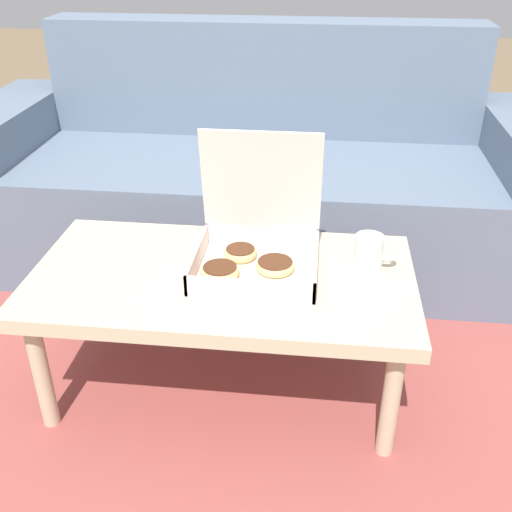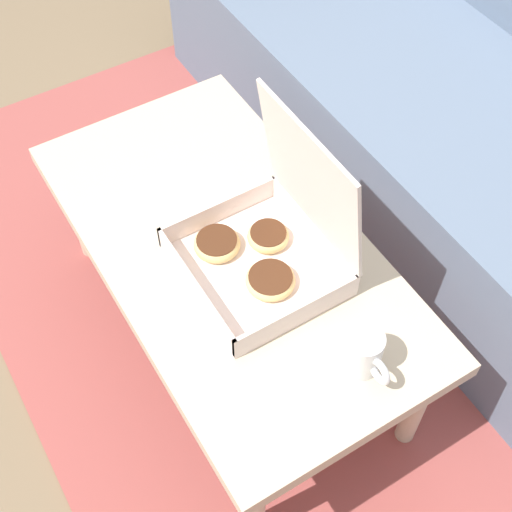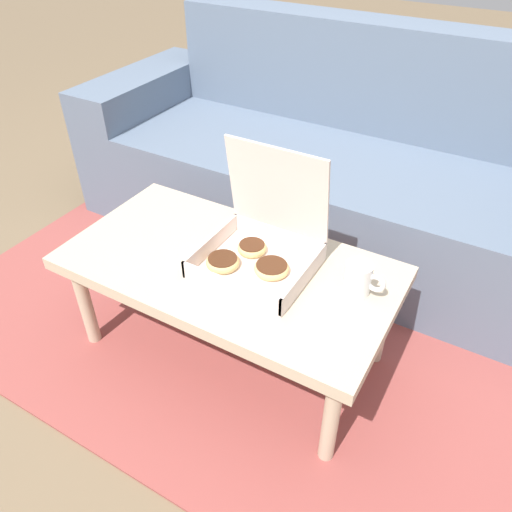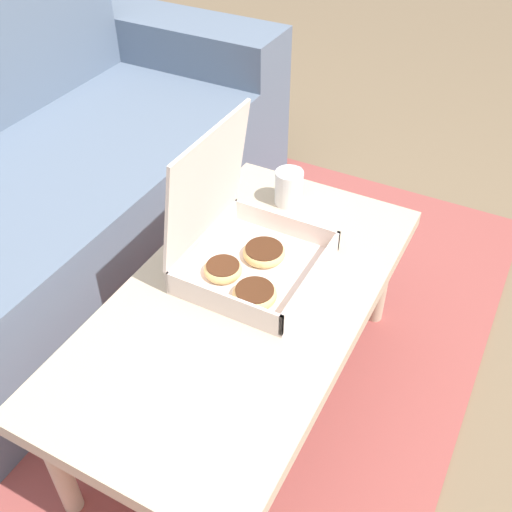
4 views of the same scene
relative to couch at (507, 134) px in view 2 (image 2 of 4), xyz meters
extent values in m
plane|color=#756047|center=(0.00, -0.79, -0.30)|extent=(12.00, 12.00, 0.00)
cube|color=#994742|center=(0.00, -0.49, -0.29)|extent=(2.28, 1.75, 0.01)
cube|color=slate|center=(0.00, -0.15, -0.09)|extent=(1.68, 0.59, 0.43)
cube|color=#C6B293|center=(0.00, -0.83, 0.07)|extent=(1.00, 0.53, 0.04)
cylinder|color=#C6B293|center=(-0.44, -1.04, -0.13)|extent=(0.04, 0.04, 0.35)
cylinder|color=#C6B293|center=(0.44, -1.04, -0.13)|extent=(0.04, 0.04, 0.35)
cylinder|color=#C6B293|center=(-0.44, -0.63, -0.13)|extent=(0.04, 0.04, 0.35)
cylinder|color=#C6B293|center=(0.44, -0.63, -0.13)|extent=(0.04, 0.04, 0.35)
cube|color=silver|center=(0.09, -0.82, 0.09)|extent=(0.32, 0.29, 0.01)
cube|color=silver|center=(0.09, -0.96, 0.12)|extent=(0.32, 0.01, 0.06)
cube|color=silver|center=(0.09, -0.68, 0.12)|extent=(0.32, 0.01, 0.06)
cube|color=silver|center=(-0.07, -0.82, 0.12)|extent=(0.01, 0.29, 0.06)
cube|color=silver|center=(0.24, -0.82, 0.12)|extent=(0.01, 0.29, 0.06)
cube|color=silver|center=(0.09, -0.70, 0.29)|extent=(0.32, 0.05, 0.29)
torus|color=#E5BC75|center=(0.04, -0.76, 0.11)|extent=(0.09, 0.09, 0.03)
cylinder|color=#472614|center=(0.04, -0.76, 0.12)|extent=(0.08, 0.08, 0.01)
torus|color=#E5BC75|center=(0.14, -0.82, 0.11)|extent=(0.10, 0.10, 0.03)
cylinder|color=#472614|center=(0.14, -0.82, 0.12)|extent=(0.09, 0.09, 0.01)
torus|color=#E5BC75|center=(0.00, -0.86, 0.11)|extent=(0.10, 0.10, 0.03)
cylinder|color=#472614|center=(0.00, -0.86, 0.12)|extent=(0.09, 0.09, 0.01)
cylinder|color=white|center=(0.38, -0.77, 0.13)|extent=(0.08, 0.08, 0.10)
torus|color=white|center=(0.43, -0.77, 0.14)|extent=(0.06, 0.01, 0.06)
camera|label=1|loc=(0.24, -2.15, 0.90)|focal=42.00mm
camera|label=2|loc=(0.83, -1.27, 1.30)|focal=50.00mm
camera|label=3|loc=(0.66, -1.80, 1.02)|focal=35.00mm
camera|label=4|loc=(-0.83, -1.31, 1.04)|focal=42.00mm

